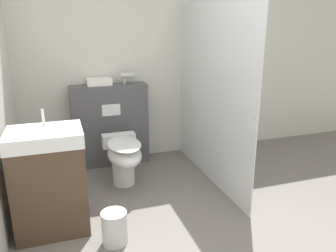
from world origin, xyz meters
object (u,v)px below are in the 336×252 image
(sink_vanity, at_px, (50,181))
(waste_bin, at_px, (114,228))
(hair_drier, at_px, (128,76))
(toilet, at_px, (124,156))

(sink_vanity, distance_m, waste_bin, 0.68)
(waste_bin, bearing_deg, hair_drier, 73.50)
(waste_bin, bearing_deg, sink_vanity, 141.39)
(hair_drier, height_order, waste_bin, hair_drier)
(hair_drier, relative_size, waste_bin, 0.74)
(toilet, height_order, hair_drier, hair_drier)
(sink_vanity, relative_size, hair_drier, 5.11)
(toilet, xyz_separation_m, waste_bin, (-0.27, -0.98, -0.21))
(sink_vanity, relative_size, waste_bin, 3.76)
(toilet, distance_m, sink_vanity, 0.96)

